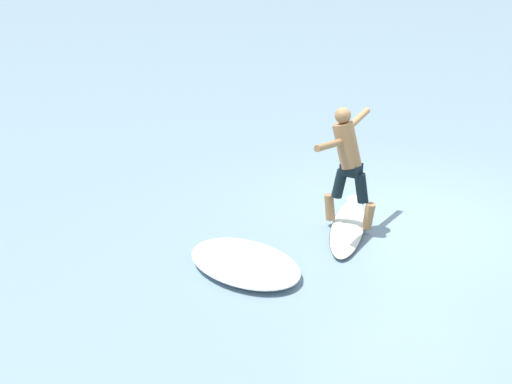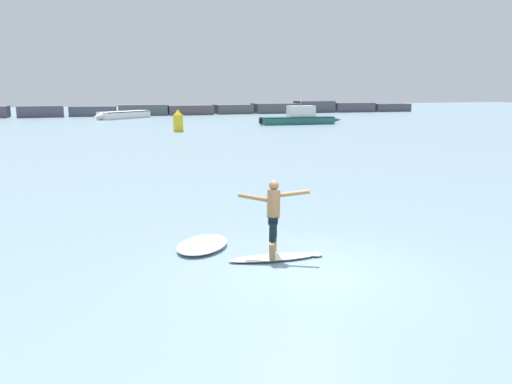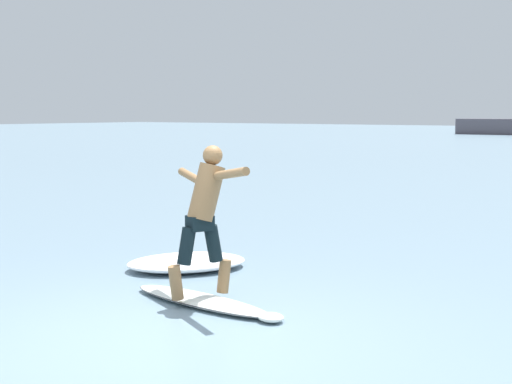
# 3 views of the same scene
# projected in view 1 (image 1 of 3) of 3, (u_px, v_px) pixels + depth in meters

# --- Properties ---
(ground_plane) EXTENTS (200.00, 200.00, 0.00)m
(ground_plane) POSITION_uv_depth(u_px,v_px,m) (411.00, 220.00, 10.14)
(ground_plane) COLOR gray
(surfboard) EXTENTS (2.13, 0.63, 0.23)m
(surfboard) POSITION_uv_depth(u_px,v_px,m) (348.00, 226.00, 9.85)
(surfboard) COLOR white
(surfboard) RESTS_ON ground
(surfer) EXTENTS (1.45, 0.86, 1.64)m
(surfer) POSITION_uv_depth(u_px,v_px,m) (347.00, 158.00, 9.47)
(surfer) COLOR olive
(surfer) RESTS_ON surfboard
(wave_foam_at_tail) EXTENTS (1.79, 1.90, 0.18)m
(wave_foam_at_tail) POSITION_uv_depth(u_px,v_px,m) (245.00, 263.00, 8.77)
(wave_foam_at_tail) COLOR white
(wave_foam_at_tail) RESTS_ON ground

